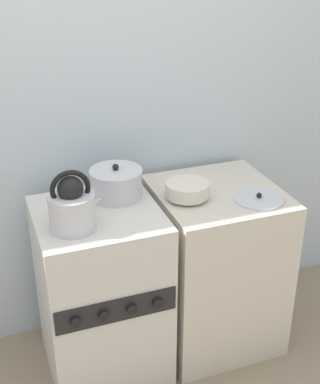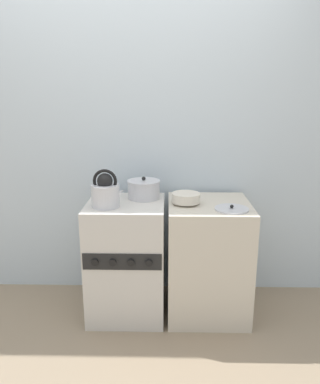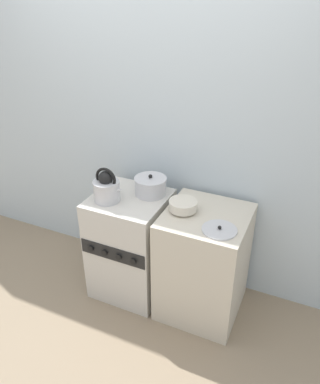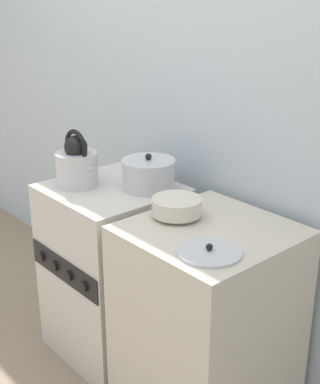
{
  "view_description": "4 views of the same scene",
  "coord_description": "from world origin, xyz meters",
  "px_view_note": "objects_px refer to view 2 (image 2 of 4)",
  "views": [
    {
      "loc": [
        -0.43,
        -1.67,
        1.89
      ],
      "look_at": [
        0.27,
        0.24,
        0.88
      ],
      "focal_mm": 50.0,
      "sensor_mm": 36.0,
      "label": 1
    },
    {
      "loc": [
        0.29,
        -2.17,
        1.55
      ],
      "look_at": [
        0.24,
        0.26,
        0.9
      ],
      "focal_mm": 35.0,
      "sensor_mm": 36.0,
      "label": 2
    },
    {
      "loc": [
        1.16,
        -1.75,
        2.14
      ],
      "look_at": [
        0.25,
        0.25,
        0.93
      ],
      "focal_mm": 35.0,
      "sensor_mm": 36.0,
      "label": 3
    },
    {
      "loc": [
        1.78,
        -1.01,
        1.63
      ],
      "look_at": [
        0.28,
        0.3,
        0.87
      ],
      "focal_mm": 50.0,
      "sensor_mm": 36.0,
      "label": 4
    }
  ],
  "objects_px": {
    "kettle": "(106,192)",
    "enamel_bowl": "(186,198)",
    "stove": "(127,258)",
    "loose_pot_lid": "(232,209)",
    "cooking_pot": "(144,189)"
  },
  "relations": [
    {
      "from": "kettle",
      "to": "enamel_bowl",
      "type": "distance_m",
      "value": 0.54
    },
    {
      "from": "stove",
      "to": "loose_pot_lid",
      "type": "distance_m",
      "value": 0.82
    },
    {
      "from": "stove",
      "to": "loose_pot_lid",
      "type": "xyz_separation_m",
      "value": [
        0.7,
        -0.11,
        0.41
      ]
    },
    {
      "from": "kettle",
      "to": "enamel_bowl",
      "type": "xyz_separation_m",
      "value": [
        0.53,
        0.1,
        -0.06
      ]
    },
    {
      "from": "cooking_pot",
      "to": "enamel_bowl",
      "type": "xyz_separation_m",
      "value": [
        0.29,
        -0.11,
        -0.03
      ]
    },
    {
      "from": "cooking_pot",
      "to": "loose_pot_lid",
      "type": "bearing_deg",
      "value": -21.39
    },
    {
      "from": "cooking_pot",
      "to": "loose_pot_lid",
      "type": "xyz_separation_m",
      "value": [
        0.58,
        -0.23,
        -0.07
      ]
    },
    {
      "from": "loose_pot_lid",
      "to": "kettle",
      "type": "bearing_deg",
      "value": 178.58
    },
    {
      "from": "cooking_pot",
      "to": "kettle",
      "type": "bearing_deg",
      "value": -138.43
    },
    {
      "from": "enamel_bowl",
      "to": "cooking_pot",
      "type": "bearing_deg",
      "value": 160.04
    },
    {
      "from": "loose_pot_lid",
      "to": "stove",
      "type": "bearing_deg",
      "value": 170.85
    },
    {
      "from": "stove",
      "to": "cooking_pot",
      "type": "bearing_deg",
      "value": 44.31
    },
    {
      "from": "enamel_bowl",
      "to": "loose_pot_lid",
      "type": "relative_size",
      "value": 0.87
    },
    {
      "from": "cooking_pot",
      "to": "loose_pot_lid",
      "type": "distance_m",
      "value": 0.63
    },
    {
      "from": "enamel_bowl",
      "to": "loose_pot_lid",
      "type": "xyz_separation_m",
      "value": [
        0.29,
        -0.12,
        -0.04
      ]
    }
  ]
}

